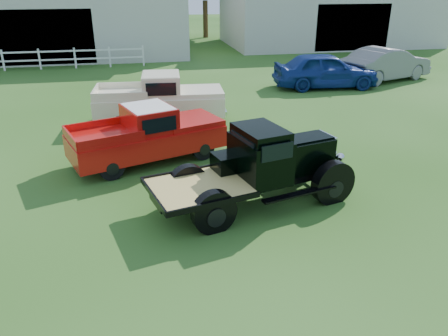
{
  "coord_description": "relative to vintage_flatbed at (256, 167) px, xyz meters",
  "views": [
    {
      "loc": [
        -1.6,
        -7.61,
        4.98
      ],
      "look_at": [
        0.2,
        1.2,
        1.05
      ],
      "focal_mm": 35.0,
      "sensor_mm": 36.0,
      "label": 1
    }
  ],
  "objects": [
    {
      "name": "ground",
      "position": [
        -0.99,
        -1.37,
        -0.94
      ],
      "size": [
        120.0,
        120.0,
        0.0
      ],
      "primitive_type": "plane",
      "color": "#1D470E"
    },
    {
      "name": "shed_left",
      "position": [
        -7.99,
        24.63,
        1.86
      ],
      "size": [
        18.8,
        10.2,
        5.6
      ],
      "primitive_type": null,
      "color": "#9E9B90",
      "rests_on": "ground"
    },
    {
      "name": "shed_right",
      "position": [
        13.01,
        25.63,
        1.66
      ],
      "size": [
        16.8,
        9.2,
        5.2
      ],
      "primitive_type": null,
      "color": "#9E9B90",
      "rests_on": "ground"
    },
    {
      "name": "fence_rail",
      "position": [
        -8.99,
        18.63,
        -0.34
      ],
      "size": [
        14.2,
        0.16,
        1.2
      ],
      "primitive_type": null,
      "color": "white",
      "rests_on": "ground"
    },
    {
      "name": "vintage_flatbed",
      "position": [
        0.0,
        0.0,
        0.0
      ],
      "size": [
        5.07,
        2.98,
        1.88
      ],
      "primitive_type": null,
      "rotation": [
        0.0,
        0.0,
        0.24
      ],
      "color": "black",
      "rests_on": "ground"
    },
    {
      "name": "red_pickup",
      "position": [
        -2.38,
        3.18,
        -0.11
      ],
      "size": [
        4.89,
        3.17,
        1.66
      ],
      "primitive_type": null,
      "rotation": [
        0.0,
        0.0,
        0.34
      ],
      "color": "red",
      "rests_on": "ground"
    },
    {
      "name": "white_pickup",
      "position": [
        -1.78,
        6.91,
        -0.05
      ],
      "size": [
        4.97,
        2.24,
        1.78
      ],
      "primitive_type": null,
      "rotation": [
        0.0,
        0.0,
        -0.08
      ],
      "color": "beige",
      "rests_on": "ground"
    },
    {
      "name": "misc_car_blue",
      "position": [
        6.52,
        10.96,
        -0.09
      ],
      "size": [
        5.17,
        2.45,
        1.71
      ],
      "primitive_type": "imported",
      "rotation": [
        0.0,
        0.0,
        1.48
      ],
      "color": "navy",
      "rests_on": "ground"
    },
    {
      "name": "misc_car_grey",
      "position": [
        10.31,
        11.88,
        -0.1
      ],
      "size": [
        5.44,
        3.4,
        1.69
      ],
      "primitive_type": "imported",
      "rotation": [
        0.0,
        0.0,
        1.91
      ],
      "color": "slate",
      "rests_on": "ground"
    }
  ]
}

